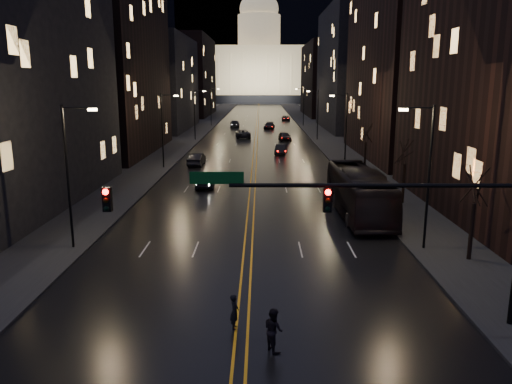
{
  "coord_description": "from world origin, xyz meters",
  "views": [
    {
      "loc": [
        0.77,
        -19.79,
        10.29
      ],
      "look_at": [
        0.48,
        12.38,
        3.19
      ],
      "focal_mm": 35.0,
      "sensor_mm": 36.0,
      "label": 1
    }
  ],
  "objects_px": {
    "oncoming_car_b": "(197,159)",
    "pedestrian_a": "(234,312)",
    "bus": "(359,192)",
    "oncoming_car_a": "(205,180)",
    "receding_car_a": "(281,149)",
    "pedestrian_b": "(273,329)",
    "traffic_signal": "(386,212)"
  },
  "relations": [
    {
      "from": "receding_car_a",
      "to": "pedestrian_b",
      "type": "height_order",
      "value": "pedestrian_b"
    },
    {
      "from": "bus",
      "to": "oncoming_car_a",
      "type": "height_order",
      "value": "bus"
    },
    {
      "from": "pedestrian_b",
      "to": "receding_car_a",
      "type": "bearing_deg",
      "value": -32.08
    },
    {
      "from": "receding_car_a",
      "to": "pedestrian_b",
      "type": "relative_size",
      "value": 2.47
    },
    {
      "from": "oncoming_car_a",
      "to": "pedestrian_b",
      "type": "distance_m",
      "value": 31.53
    },
    {
      "from": "pedestrian_b",
      "to": "bus",
      "type": "bearing_deg",
      "value": -48.91
    },
    {
      "from": "oncoming_car_a",
      "to": "pedestrian_a",
      "type": "bearing_deg",
      "value": 96.41
    },
    {
      "from": "traffic_signal",
      "to": "oncoming_car_a",
      "type": "height_order",
      "value": "traffic_signal"
    },
    {
      "from": "oncoming_car_a",
      "to": "oncoming_car_b",
      "type": "xyz_separation_m",
      "value": [
        -2.52,
        13.38,
        0.02
      ]
    },
    {
      "from": "oncoming_car_a",
      "to": "pedestrian_a",
      "type": "height_order",
      "value": "oncoming_car_a"
    },
    {
      "from": "oncoming_car_b",
      "to": "receding_car_a",
      "type": "bearing_deg",
      "value": -134.97
    },
    {
      "from": "bus",
      "to": "oncoming_car_b",
      "type": "distance_m",
      "value": 28.65
    },
    {
      "from": "pedestrian_a",
      "to": "oncoming_car_b",
      "type": "bearing_deg",
      "value": 12.94
    },
    {
      "from": "oncoming_car_a",
      "to": "receding_car_a",
      "type": "distance_m",
      "value": 25.07
    },
    {
      "from": "oncoming_car_a",
      "to": "pedestrian_b",
      "type": "relative_size",
      "value": 2.61
    },
    {
      "from": "traffic_signal",
      "to": "oncoming_car_a",
      "type": "bearing_deg",
      "value": 110.19
    },
    {
      "from": "bus",
      "to": "receding_car_a",
      "type": "bearing_deg",
      "value": 97.18
    },
    {
      "from": "oncoming_car_b",
      "to": "pedestrian_a",
      "type": "bearing_deg",
      "value": 101.54
    },
    {
      "from": "traffic_signal",
      "to": "oncoming_car_b",
      "type": "xyz_separation_m",
      "value": [
        -13.17,
        42.33,
        -4.3
      ]
    },
    {
      "from": "receding_car_a",
      "to": "pedestrian_a",
      "type": "height_order",
      "value": "pedestrian_a"
    },
    {
      "from": "oncoming_car_b",
      "to": "pedestrian_a",
      "type": "xyz_separation_m",
      "value": [
        6.94,
        -42.59,
        -0.03
      ]
    },
    {
      "from": "receding_car_a",
      "to": "oncoming_car_b",
      "type": "bearing_deg",
      "value": -129.68
    },
    {
      "from": "bus",
      "to": "pedestrian_b",
      "type": "xyz_separation_m",
      "value": [
        -7.21,
        -20.43,
        -0.97
      ]
    },
    {
      "from": "traffic_signal",
      "to": "receding_car_a",
      "type": "bearing_deg",
      "value": 92.32
    },
    {
      "from": "pedestrian_a",
      "to": "traffic_signal",
      "type": "bearing_deg",
      "value": -83.93
    },
    {
      "from": "oncoming_car_b",
      "to": "receding_car_a",
      "type": "xyz_separation_m",
      "value": [
        11.04,
        10.2,
        -0.09
      ]
    },
    {
      "from": "traffic_signal",
      "to": "pedestrian_a",
      "type": "bearing_deg",
      "value": -177.6
    },
    {
      "from": "oncoming_car_b",
      "to": "pedestrian_a",
      "type": "distance_m",
      "value": 43.15
    },
    {
      "from": "bus",
      "to": "oncoming_car_a",
      "type": "distance_m",
      "value": 16.94
    },
    {
      "from": "bus",
      "to": "oncoming_car_a",
      "type": "bearing_deg",
      "value": 140.82
    },
    {
      "from": "traffic_signal",
      "to": "oncoming_car_a",
      "type": "xyz_separation_m",
      "value": [
        -10.65,
        28.95,
        -4.33
      ]
    },
    {
      "from": "bus",
      "to": "receding_car_a",
      "type": "xyz_separation_m",
      "value": [
        -4.73,
        34.1,
        -1.13
      ]
    }
  ]
}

